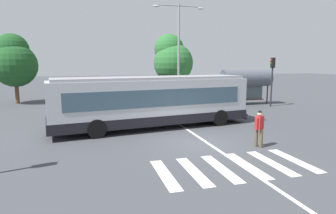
% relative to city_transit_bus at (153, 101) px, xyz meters
% --- Properties ---
extents(ground_plane, '(160.00, 160.00, 0.00)m').
position_rel_city_transit_bus_xyz_m(ground_plane, '(1.31, -3.87, -1.59)').
color(ground_plane, '#424449').
extents(city_transit_bus, '(12.22, 4.16, 3.06)m').
position_rel_city_transit_bus_xyz_m(city_transit_bus, '(0.00, 0.00, 0.00)').
color(city_transit_bus, black).
rests_on(city_transit_bus, ground_plane).
extents(pedestrian_crossing_street, '(0.52, 0.43, 1.72)m').
position_rel_city_transit_bus_xyz_m(pedestrian_crossing_street, '(3.79, -5.27, -0.62)').
color(pedestrian_crossing_street, brown).
rests_on(pedestrian_crossing_street, ground_plane).
extents(parked_car_red, '(1.93, 4.53, 1.35)m').
position_rel_city_transit_bus_xyz_m(parked_car_red, '(-0.86, 11.04, -0.82)').
color(parked_car_red, black).
rests_on(parked_car_red, ground_plane).
extents(parked_car_charcoal, '(2.03, 4.58, 1.35)m').
position_rel_city_transit_bus_xyz_m(parked_car_charcoal, '(1.57, 10.75, -0.82)').
color(parked_car_charcoal, black).
rests_on(parked_car_charcoal, ground_plane).
extents(parked_car_black, '(1.98, 4.55, 1.35)m').
position_rel_city_transit_bus_xyz_m(parked_car_black, '(4.31, 10.93, -0.82)').
color(parked_car_black, black).
rests_on(parked_car_black, ground_plane).
extents(parked_car_white, '(2.09, 4.60, 1.35)m').
position_rel_city_transit_bus_xyz_m(parked_car_white, '(7.21, 10.83, -0.82)').
color(parked_car_white, black).
rests_on(parked_car_white, ground_plane).
extents(traffic_light_far_corner, '(0.33, 0.32, 4.34)m').
position_rel_city_transit_bus_xyz_m(traffic_light_far_corner, '(12.10, 5.47, 1.34)').
color(traffic_light_far_corner, '#28282B').
rests_on(traffic_light_far_corner, ground_plane).
extents(bus_stop_shelter, '(4.78, 1.54, 3.25)m').
position_rel_city_transit_bus_xyz_m(bus_stop_shelter, '(10.47, 7.04, 0.83)').
color(bus_stop_shelter, '#28282B').
rests_on(bus_stop_shelter, ground_plane).
extents(twin_arm_street_lamp, '(4.75, 0.32, 9.07)m').
position_rel_city_transit_bus_xyz_m(twin_arm_street_lamp, '(4.38, 8.68, 4.00)').
color(twin_arm_street_lamp, '#939399').
rests_on(twin_arm_street_lamp, ground_plane).
extents(background_tree_left, '(4.12, 4.12, 6.65)m').
position_rel_city_transit_bus_xyz_m(background_tree_left, '(-10.38, 13.75, 2.50)').
color(background_tree_left, brown).
rests_on(background_tree_left, ground_plane).
extents(background_tree_right, '(4.42, 4.42, 7.08)m').
position_rel_city_transit_bus_xyz_m(background_tree_right, '(5.45, 14.40, 2.74)').
color(background_tree_right, brown).
rests_on(background_tree_right, ground_plane).
extents(crosswalk_painted_stripes, '(5.83, 2.86, 0.01)m').
position_rel_city_transit_bus_xyz_m(crosswalk_painted_stripes, '(1.46, -7.26, -1.58)').
color(crosswalk_painted_stripes, silver).
rests_on(crosswalk_painted_stripes, ground_plane).
extents(lane_center_line, '(0.16, 24.00, 0.01)m').
position_rel_city_transit_bus_xyz_m(lane_center_line, '(1.80, -1.87, -1.59)').
color(lane_center_line, silver).
rests_on(lane_center_line, ground_plane).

